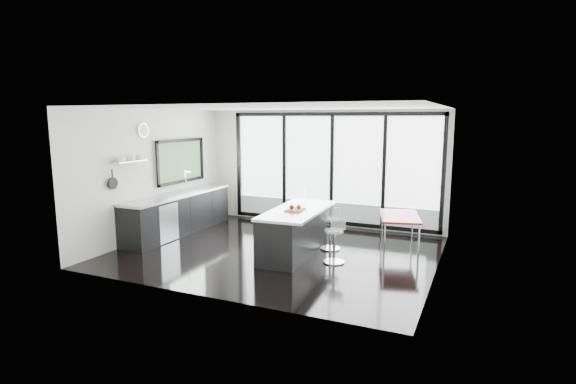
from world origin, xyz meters
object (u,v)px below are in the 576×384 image
at_px(bar_stool_near, 334,246).
at_px(red_table, 399,232).
at_px(island, 294,231).
at_px(bar_stool_far, 330,234).

bearing_deg(bar_stool_near, red_table, 70.49).
distance_m(bar_stool_near, red_table, 1.67).
height_order(island, bar_stool_far, island).
bearing_deg(island, bar_stool_far, 46.13).
relative_size(bar_stool_near, red_table, 0.48).
bearing_deg(bar_stool_far, bar_stool_near, -71.84).
height_order(bar_stool_far, red_table, red_table).
xyz_separation_m(island, bar_stool_far, (0.55, 0.57, -0.13)).
relative_size(bar_stool_near, bar_stool_far, 0.96).
distance_m(bar_stool_near, bar_stool_far, 0.85).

